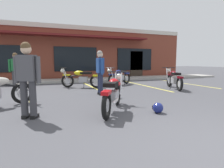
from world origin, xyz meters
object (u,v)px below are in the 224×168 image
motorcycle_red_sportbike (119,77)px  motorcycle_foreground_classic (113,93)px  person_in_shorts_foreground (16,68)px  motorcycle_silver_naked (174,79)px  person_by_back_row (27,76)px  helmet_on_pavement (158,108)px  motorcycle_blue_standard (81,78)px  person_in_black_shirt (100,70)px

motorcycle_red_sportbike → motorcycle_foreground_classic: bearing=-115.1°
person_in_shorts_foreground → motorcycle_red_sportbike: bearing=-5.5°
motorcycle_silver_naked → person_by_back_row: bearing=-156.6°
person_in_shorts_foreground → helmet_on_pavement: bearing=-58.2°
motorcycle_foreground_classic → motorcycle_red_sportbike: bearing=64.9°
motorcycle_foreground_classic → person_in_shorts_foreground: bearing=116.9°
motorcycle_blue_standard → person_in_shorts_foreground: size_ratio=1.15×
motorcycle_blue_standard → motorcycle_foreground_classic: bearing=-92.0°
motorcycle_silver_naked → motorcycle_blue_standard: same height
motorcycle_foreground_classic → motorcycle_red_sportbike: (2.31, 4.93, 0.00)m
motorcycle_silver_naked → helmet_on_pavement: bearing=-133.9°
motorcycle_red_sportbike → person_in_shorts_foreground: 5.10m
motorcycle_foreground_classic → person_in_shorts_foreground: (-2.75, 5.42, 0.49)m
motorcycle_silver_naked → motorcycle_blue_standard: (-3.96, 1.92, 0.00)m
motorcycle_blue_standard → helmet_on_pavement: size_ratio=7.38×
motorcycle_blue_standard → person_in_shorts_foreground: (-2.91, 0.78, 0.49)m
motorcycle_foreground_classic → helmet_on_pavement: bearing=-30.7°
motorcycle_foreground_classic → motorcycle_silver_naked: same height
person_by_back_row → motorcycle_silver_naked: bearing=23.4°
person_by_back_row → person_in_shorts_foreground: bearing=98.3°
motorcycle_foreground_classic → motorcycle_blue_standard: (0.16, 4.64, 0.00)m
person_in_black_shirt → motorcycle_blue_standard: bearing=96.7°
motorcycle_foreground_classic → person_by_back_row: 2.03m
motorcycle_foreground_classic → motorcycle_red_sportbike: 5.45m
person_in_shorts_foreground → person_in_black_shirt: bearing=-43.5°
motorcycle_blue_standard → person_in_black_shirt: (0.26, -2.23, 0.49)m
motorcycle_red_sportbike → person_by_back_row: size_ratio=1.10×
motorcycle_silver_naked → person_in_shorts_foreground: (-6.87, 2.70, 0.49)m
helmet_on_pavement → person_in_black_shirt: bearing=100.2°
motorcycle_foreground_classic → helmet_on_pavement: size_ratio=7.15×
motorcycle_red_sportbike → helmet_on_pavement: 5.68m
motorcycle_blue_standard → person_in_shorts_foreground: bearing=165.0°
person_in_black_shirt → person_by_back_row: 3.34m
person_in_black_shirt → motorcycle_foreground_classic: bearing=-100.0°
motorcycle_red_sportbike → person_in_shorts_foreground: (-5.06, 0.49, 0.49)m
motorcycle_foreground_classic → person_in_black_shirt: size_ratio=1.11×
person_in_shorts_foreground → helmet_on_pavement: person_in_shorts_foreground is taller
person_in_black_shirt → helmet_on_pavement: bearing=-79.8°
motorcycle_silver_naked → helmet_on_pavement: motorcycle_silver_naked is taller
motorcycle_foreground_classic → person_in_shorts_foreground: size_ratio=1.11×
motorcycle_silver_naked → person_by_back_row: (-6.09, -2.64, 0.49)m
person_in_black_shirt → person_in_shorts_foreground: 4.37m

